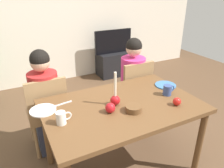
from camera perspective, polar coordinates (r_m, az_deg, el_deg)
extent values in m
plane|color=brown|center=(2.42, 2.31, -20.91)|extent=(7.68, 7.68, 0.00)
cube|color=beige|center=(4.18, -16.02, 17.89)|extent=(6.40, 0.10, 2.60)
cube|color=brown|center=(1.97, 2.68, -5.88)|extent=(1.40, 0.90, 0.04)
cylinder|color=brown|center=(2.30, 22.13, -14.23)|extent=(0.06, 0.06, 0.71)
cylinder|color=brown|center=(2.32, -16.88, -12.95)|extent=(0.06, 0.06, 0.71)
cylinder|color=brown|center=(2.75, 10.16, -5.74)|extent=(0.06, 0.06, 0.71)
cube|color=#99754C|center=(2.53, -16.84, -7.39)|extent=(0.40, 0.40, 0.04)
cube|color=#99754C|center=(2.26, -16.67, -4.32)|extent=(0.40, 0.04, 0.45)
cylinder|color=#99754C|center=(2.82, -13.59, -8.87)|extent=(0.04, 0.04, 0.41)
cylinder|color=#99754C|center=(2.78, -20.46, -10.34)|extent=(0.04, 0.04, 0.41)
cylinder|color=#99754C|center=(2.54, -11.60, -12.74)|extent=(0.04, 0.04, 0.41)
cylinder|color=#99754C|center=(2.51, -19.29, -14.47)|extent=(0.04, 0.04, 0.41)
cube|color=#99754C|center=(2.87, 4.75, -2.37)|extent=(0.40, 0.40, 0.04)
cube|color=#99754C|center=(2.63, 6.98, 0.81)|extent=(0.40, 0.04, 0.45)
cylinder|color=#99754C|center=(3.18, 5.62, -4.10)|extent=(0.04, 0.04, 0.41)
cylinder|color=#99754C|center=(3.03, 0.15, -5.54)|extent=(0.04, 0.04, 0.41)
cylinder|color=#99754C|center=(2.94, 9.19, -6.91)|extent=(0.04, 0.04, 0.41)
cylinder|color=#99754C|center=(2.78, 3.41, -8.67)|extent=(0.04, 0.04, 0.41)
cube|color=#33384C|center=(2.60, -16.06, -11.76)|extent=(0.28, 0.28, 0.45)
cylinder|color=#AD2323|center=(2.36, -17.36, -2.62)|extent=(0.30, 0.30, 0.48)
sphere|color=tan|center=(2.23, -18.50, 5.51)|extent=(0.19, 0.19, 0.19)
sphere|color=black|center=(2.22, -18.61, 6.24)|extent=(0.19, 0.19, 0.19)
cube|color=#33384C|center=(2.93, 5.12, -6.34)|extent=(0.28, 0.28, 0.45)
cylinder|color=#D1337A|center=(2.72, 5.49, 2.09)|extent=(0.30, 0.30, 0.48)
sphere|color=tan|center=(2.60, 5.80, 9.31)|extent=(0.19, 0.19, 0.19)
sphere|color=black|center=(2.60, 5.83, 9.95)|extent=(0.19, 0.19, 0.19)
cube|color=black|center=(4.50, 0.32, 5.35)|extent=(0.64, 0.40, 0.48)
cube|color=black|center=(4.37, 0.32, 11.19)|extent=(0.79, 0.04, 0.46)
cube|color=black|center=(4.37, 0.33, 11.18)|extent=(0.76, 0.05, 0.46)
sphere|color=red|center=(1.93, 0.83, -4.33)|extent=(0.09, 0.09, 0.09)
cylinder|color=#EFE5C6|center=(1.86, 0.86, -0.08)|extent=(0.02, 0.02, 0.22)
cylinder|color=white|center=(1.95, -17.79, -6.63)|extent=(0.22, 0.22, 0.01)
cylinder|color=teal|center=(2.37, 13.96, -0.30)|extent=(0.22, 0.22, 0.01)
cylinder|color=silver|center=(1.72, -13.33, -8.74)|extent=(0.08, 0.08, 0.10)
torus|color=silver|center=(1.73, -11.73, -8.23)|extent=(0.07, 0.01, 0.07)
cylinder|color=#33477F|center=(2.16, 14.42, -1.59)|extent=(0.08, 0.08, 0.10)
torus|color=#33477F|center=(2.20, 15.48, -1.18)|extent=(0.07, 0.01, 0.07)
cube|color=silver|center=(2.01, -12.95, -5.13)|extent=(0.18, 0.04, 0.01)
cylinder|color=brown|center=(1.85, 5.68, -6.48)|extent=(0.14, 0.14, 0.05)
sphere|color=red|center=(2.01, 16.78, -4.46)|extent=(0.07, 0.07, 0.07)
sphere|color=red|center=(1.82, -0.46, -6.31)|extent=(0.09, 0.09, 0.09)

